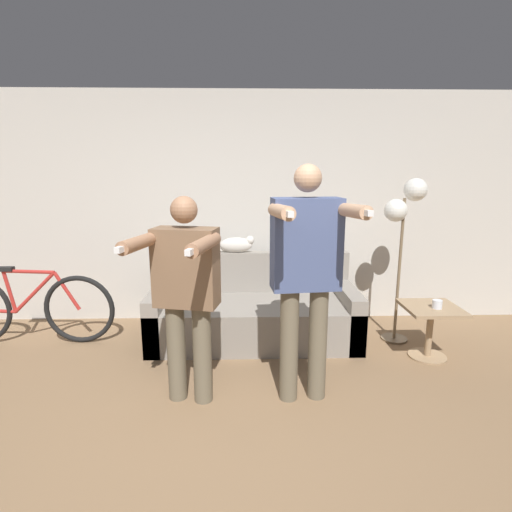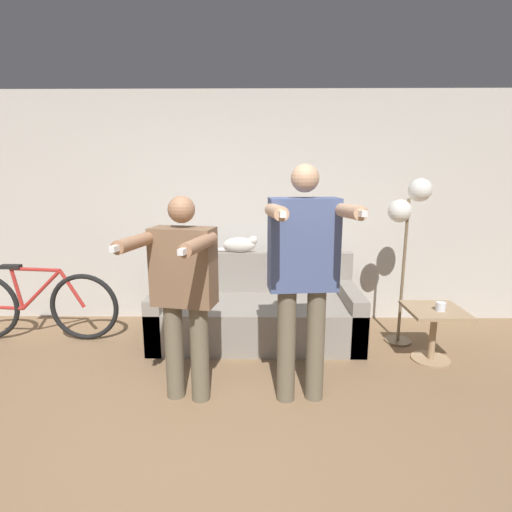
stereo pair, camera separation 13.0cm
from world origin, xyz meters
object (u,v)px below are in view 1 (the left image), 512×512
Objects in this scene: person_left at (186,288)px; side_table at (430,320)px; person_right at (306,268)px; cup at (437,304)px; floor_lamp at (405,212)px; cat at (237,245)px; couch at (254,313)px; bicycle at (28,308)px.

side_table is at bearing 28.91° from person_left.
person_left is 0.88× the size of person_right.
person_left reaches higher than cup.
person_left reaches higher than side_table.
person_left is 0.94× the size of floor_lamp.
floor_lamp is at bearing 39.91° from person_left.
cup reaches higher than side_table.
cat is at bearing 154.63° from cup.
floor_lamp is at bearing -3.25° from couch.
person_right is at bearing -73.09° from couch.
bicycle reaches higher than cup.
person_right is 1.53m from cup.
person_right is at bearing -70.40° from cat.
side_table is 3.95m from bicycle.
cat reaches higher than bicycle.
person_left reaches higher than couch.
person_right is 1.07× the size of floor_lamp.
couch is 4.34× the size of cat.
person_right is at bearing -136.25° from floor_lamp.
bicycle is at bearing -178.37° from couch.
person_right is 3.55× the size of side_table.
couch is 1.71m from side_table.
person_right is 1.60m from side_table.
person_right is at bearing -154.56° from cup.
cat is 2.23m from bicycle.
bicycle is (-2.65, 1.09, -0.67)m from person_right.
floor_lamp is at bearing 112.23° from cup.
person_right reaches higher than person_left.
side_table is at bearing -68.11° from floor_lamp.
person_left is 0.90× the size of bicycle.
person_left is 0.88m from person_right.
cat is at bearing 103.99° from person_right.
person_right is 2.94m from bicycle.
person_left reaches higher than cat.
floor_lamp reaches higher than side_table.
cat is 2.08m from cup.
cat is 0.29× the size of floor_lamp.
couch is 1.82m from floor_lamp.
cup is (0.02, -0.05, 0.18)m from side_table.
couch reaches higher than bicycle.
person_right is 3.70× the size of cat.
side_table is (2.16, 0.68, -0.54)m from person_left.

